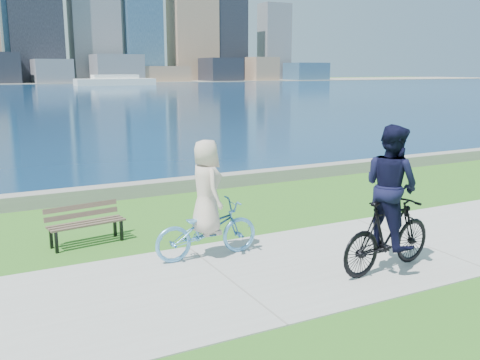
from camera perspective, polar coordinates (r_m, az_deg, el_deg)
name	(u,v)px	position (r m, az deg, el deg)	size (l,w,h in m)	color
ground	(229,280)	(8.61, -1.23, -10.60)	(320.00, 320.00, 0.00)	#29641A
concrete_path	(229,279)	(8.61, -1.23, -10.54)	(80.00, 3.50, 0.02)	#A3A29E
seawall	(123,191)	(14.15, -12.33, -1.15)	(90.00, 0.50, 0.35)	gray
ferry_far	(115,81)	(109.34, -13.17, 10.25)	(15.29, 4.37, 2.08)	white
park_bench	(85,221)	(10.59, -16.22, -4.17)	(1.48, 0.69, 0.74)	black
cyclist_woman	(206,214)	(9.33, -3.60, -3.68)	(0.69, 1.91, 2.08)	#5BA3DE
cyclist_man	(389,211)	(8.97, 15.64, -3.19)	(0.85, 2.06, 2.41)	black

